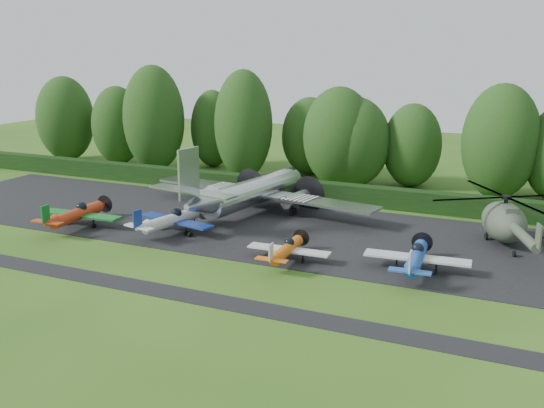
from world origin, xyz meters
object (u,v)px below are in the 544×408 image
at_px(light_plane_white, 171,220).
at_px(light_plane_blue, 416,258).
at_px(helicopter, 504,218).
at_px(transport_plane, 253,192).
at_px(light_plane_red, 77,214).
at_px(light_plane_orange, 287,249).

bearing_deg(light_plane_white, light_plane_blue, -15.25).
relative_size(light_plane_blue, helicopter, 0.53).
bearing_deg(light_plane_blue, transport_plane, 155.25).
distance_m(transport_plane, light_plane_blue, 19.81).
relative_size(light_plane_red, helicopter, 0.56).
bearing_deg(light_plane_blue, light_plane_white, -178.74).
relative_size(light_plane_white, light_plane_orange, 1.21).
height_order(transport_plane, light_plane_orange, transport_plane).
relative_size(transport_plane, light_plane_orange, 3.69).
distance_m(light_plane_white, helicopter, 27.29).
bearing_deg(light_plane_red, helicopter, 18.79).
bearing_deg(helicopter, light_plane_orange, -123.11).
xyz_separation_m(light_plane_red, light_plane_blue, (29.40, 0.78, -0.06)).
relative_size(light_plane_orange, light_plane_blue, 0.85).
distance_m(light_plane_white, light_plane_orange, 12.02).
bearing_deg(light_plane_white, light_plane_red, 179.97).
bearing_deg(helicopter, light_plane_white, -143.03).
distance_m(light_plane_blue, helicopter, 10.82).
height_order(light_plane_red, light_plane_blue, light_plane_red).
height_order(light_plane_red, light_plane_orange, light_plane_red).
xyz_separation_m(transport_plane, light_plane_white, (-3.55, -8.50, -0.96)).
distance_m(light_plane_orange, helicopter, 18.06).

